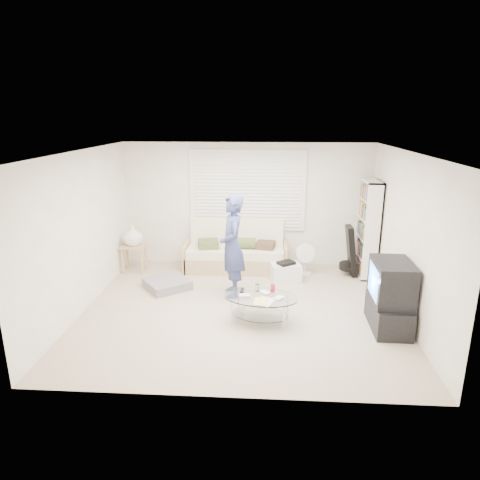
# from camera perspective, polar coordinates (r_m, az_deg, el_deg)

# --- Properties ---
(ground) EXTENTS (5.00, 5.00, 0.00)m
(ground) POSITION_cam_1_polar(r_m,az_deg,el_deg) (7.00, 0.09, -9.19)
(ground) COLOR tan
(ground) RESTS_ON ground
(room_shell) EXTENTS (5.02, 4.52, 2.51)m
(room_shell) POSITION_cam_1_polar(r_m,az_deg,el_deg) (6.93, 0.34, 4.80)
(room_shell) COLOR beige
(room_shell) RESTS_ON ground
(window_blinds) EXTENTS (2.32, 0.08, 1.62)m
(window_blinds) POSITION_cam_1_polar(r_m,az_deg,el_deg) (8.64, 0.99, 6.59)
(window_blinds) COLOR silver
(window_blinds) RESTS_ON ground
(futon_sofa) EXTENTS (2.04, 0.82, 0.99)m
(futon_sofa) POSITION_cam_1_polar(r_m,az_deg,el_deg) (8.63, -0.54, -1.80)
(futon_sofa) COLOR tan
(futon_sofa) RESTS_ON ground
(grey_floor_pillow) EXTENTS (0.98, 0.98, 0.16)m
(grey_floor_pillow) POSITION_cam_1_polar(r_m,az_deg,el_deg) (7.88, -9.69, -5.77)
(grey_floor_pillow) COLOR slate
(grey_floor_pillow) RESTS_ON ground
(side_table) EXTENTS (0.48, 0.38, 0.95)m
(side_table) POSITION_cam_1_polar(r_m,az_deg,el_deg) (8.66, -14.06, 0.35)
(side_table) COLOR tan
(side_table) RESTS_ON ground
(bookshelf) EXTENTS (0.29, 0.78, 1.86)m
(bookshelf) POSITION_cam_1_polar(r_m,az_deg,el_deg) (8.51, 16.64, 1.45)
(bookshelf) COLOR white
(bookshelf) RESTS_ON ground
(guitar_case) EXTENTS (0.35, 0.36, 0.97)m
(guitar_case) POSITION_cam_1_polar(r_m,az_deg,el_deg) (8.52, 14.50, -1.84)
(guitar_case) COLOR black
(guitar_case) RESTS_ON ground
(floor_fan) EXTENTS (0.39, 0.25, 0.63)m
(floor_fan) POSITION_cam_1_polar(r_m,az_deg,el_deg) (8.43, 8.69, -2.15)
(floor_fan) COLOR white
(floor_fan) RESTS_ON ground
(storage_bin) EXTENTS (0.60, 0.47, 0.38)m
(storage_bin) POSITION_cam_1_polar(r_m,az_deg,el_deg) (8.12, 6.13, -4.25)
(storage_bin) COLOR white
(storage_bin) RESTS_ON ground
(tv_unit) EXTENTS (0.54, 0.95, 1.02)m
(tv_unit) POSITION_cam_1_polar(r_m,az_deg,el_deg) (6.60, 19.38, -7.10)
(tv_unit) COLOR black
(tv_unit) RESTS_ON ground
(coffee_table) EXTENTS (1.23, 0.90, 0.54)m
(coffee_table) POSITION_cam_1_polar(r_m,az_deg,el_deg) (6.47, 2.74, -8.14)
(coffee_table) COLOR silver
(coffee_table) RESTS_ON ground
(standing_person) EXTENTS (0.55, 0.72, 1.77)m
(standing_person) POSITION_cam_1_polar(r_m,az_deg,el_deg) (7.20, -1.04, -0.86)
(standing_person) COLOR navy
(standing_person) RESTS_ON ground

